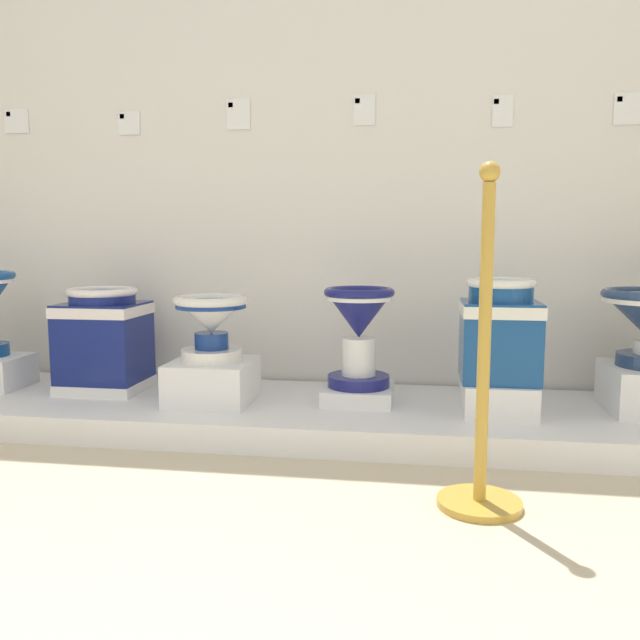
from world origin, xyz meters
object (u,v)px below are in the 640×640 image
(info_placard_fourth, at_px, (364,110))
(info_placard_second, at_px, (129,123))
(antique_toilet_leftmost, at_px, (104,332))
(plinth_block_squat_floral, at_px, (212,381))
(antique_toilet_tall_cobalt, at_px, (359,323))
(plinth_block_central_ornate, at_px, (497,396))
(stanchion_post_near_right, at_px, (482,411))
(antique_toilet_squat_floral, at_px, (211,319))
(plinth_block_tall_cobalt, at_px, (358,394))
(antique_toilet_central_ornate, at_px, (500,328))
(info_placard_fifth, at_px, (502,111))
(info_placard_sixth, at_px, (629,108))
(plinth_block_leftmost, at_px, (106,385))
(info_placard_third, at_px, (238,114))
(info_placard_first, at_px, (16,121))

(info_placard_fourth, bearing_deg, info_placard_second, -180.00)
(antique_toilet_leftmost, xyz_separation_m, plinth_block_squat_floral, (0.58, -0.13, -0.20))
(antique_toilet_tall_cobalt, relative_size, plinth_block_central_ornate, 1.21)
(stanchion_post_near_right, bearing_deg, antique_toilet_tall_cobalt, 119.57)
(plinth_block_squat_floral, distance_m, info_placard_second, 1.46)
(antique_toilet_squat_floral, xyz_separation_m, stanchion_post_near_right, (1.12, -0.72, -0.18))
(antique_toilet_squat_floral, xyz_separation_m, plinth_block_central_ornate, (1.26, 0.03, -0.31))
(antique_toilet_leftmost, height_order, info_placard_second, info_placard_second)
(plinth_block_squat_floral, bearing_deg, plinth_block_tall_cobalt, 9.41)
(antique_toilet_squat_floral, height_order, plinth_block_central_ornate, antique_toilet_squat_floral)
(antique_toilet_central_ornate, bearing_deg, plinth_block_central_ornate, -45.00)
(antique_toilet_squat_floral, bearing_deg, stanchion_post_near_right, -32.62)
(info_placard_fifth, distance_m, info_placard_sixth, 0.57)
(antique_toilet_central_ornate, bearing_deg, antique_toilet_leftmost, 176.80)
(antique_toilet_tall_cobalt, bearing_deg, plinth_block_leftmost, 179.02)
(info_placard_second, relative_size, info_placard_fourth, 0.79)
(plinth_block_leftmost, bearing_deg, info_placard_third, 32.57)
(antique_toilet_tall_cobalt, xyz_separation_m, plinth_block_central_ornate, (0.60, -0.08, -0.29))
(antique_toilet_leftmost, height_order, plinth_block_central_ornate, antique_toilet_leftmost)
(plinth_block_central_ornate, height_order, stanchion_post_near_right, stanchion_post_near_right)
(plinth_block_leftmost, height_order, plinth_block_tall_cobalt, plinth_block_tall_cobalt)
(antique_toilet_central_ornate, xyz_separation_m, info_placard_third, (-1.26, 0.47, 1.00))
(info_placard_second, bearing_deg, plinth_block_squat_floral, -40.31)
(info_placard_first, height_order, stanchion_post_near_right, info_placard_first)
(plinth_block_tall_cobalt, relative_size, info_placard_first, 2.35)
(plinth_block_leftmost, distance_m, info_placard_second, 1.36)
(plinth_block_squat_floral, xyz_separation_m, plinth_block_central_ornate, (1.26, 0.03, -0.03))
(info_placard_first, bearing_deg, info_placard_sixth, 0.00)
(antique_toilet_central_ornate, relative_size, info_placard_sixth, 2.99)
(plinth_block_tall_cobalt, bearing_deg, info_placard_second, 162.49)
(plinth_block_tall_cobalt, bearing_deg, info_placard_third, 149.16)
(plinth_block_central_ornate, bearing_deg, info_placard_second, 165.61)
(info_placard_first, relative_size, info_placard_second, 1.19)
(info_placard_first, bearing_deg, info_placard_third, 0.00)
(plinth_block_squat_floral, xyz_separation_m, plinth_block_tall_cobalt, (0.65, 0.11, -0.06))
(plinth_block_tall_cobalt, height_order, antique_toilet_central_ornate, antique_toilet_central_ornate)
(plinth_block_central_ornate, distance_m, info_placard_second, 2.29)
(plinth_block_squat_floral, relative_size, antique_toilet_squat_floral, 1.09)
(antique_toilet_central_ornate, height_order, info_placard_second, info_placard_second)
(antique_toilet_tall_cobalt, bearing_deg, antique_toilet_leftmost, 179.02)
(info_placard_second, relative_size, info_placard_sixth, 0.80)
(antique_toilet_leftmost, xyz_separation_m, plinth_block_tall_cobalt, (1.24, -0.02, -0.25))
(info_placard_fourth, height_order, info_placard_fifth, info_placard_fourth)
(antique_toilet_tall_cobalt, xyz_separation_m, info_placard_second, (-1.24, 0.39, 0.98))
(info_placard_sixth, bearing_deg, plinth_block_leftmost, -171.36)
(plinth_block_squat_floral, distance_m, antique_toilet_central_ornate, 1.29)
(info_placard_sixth, bearing_deg, info_placard_fifth, -180.00)
(plinth_block_squat_floral, height_order, plinth_block_central_ornate, plinth_block_squat_floral)
(plinth_block_tall_cobalt, relative_size, info_placard_second, 2.79)
(antique_toilet_squat_floral, xyz_separation_m, info_placard_third, (-0.00, 0.50, 0.99))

